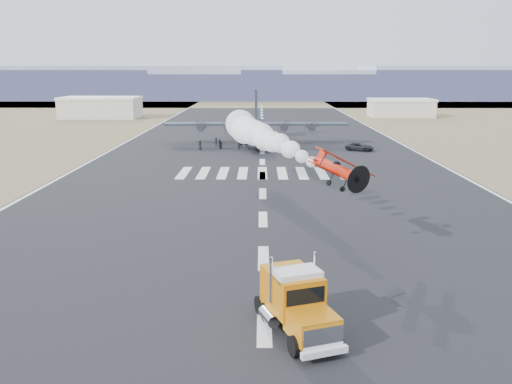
{
  "coord_description": "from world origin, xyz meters",
  "views": [
    {
      "loc": [
        -0.23,
        -30.97,
        15.45
      ],
      "look_at": [
        -0.69,
        19.34,
        4.0
      ],
      "focal_mm": 38.0,
      "sensor_mm": 36.0,
      "label": 1
    }
  ],
  "objects_px": {
    "aerobatic_biplane": "(338,169)",
    "crew_c": "(216,142)",
    "hangar_right": "(401,108)",
    "transport_aircraft": "(256,130)",
    "crew_d": "(220,144)",
    "crew_f": "(241,143)",
    "crew_a": "(249,146)",
    "crew_h": "(221,145)",
    "support_vehicle": "(360,147)",
    "hangar_left": "(101,107)",
    "semi_truck": "(296,301)",
    "crew_g": "(220,142)",
    "crew_b": "(240,145)",
    "crew_e": "(200,145)"
  },
  "relations": [
    {
      "from": "semi_truck",
      "to": "support_vehicle",
      "type": "bearing_deg",
      "value": 57.37
    },
    {
      "from": "crew_c",
      "to": "crew_h",
      "type": "xyz_separation_m",
      "value": [
        1.21,
        -3.96,
        -0.04
      ]
    },
    {
      "from": "hangar_right",
      "to": "transport_aircraft",
      "type": "bearing_deg",
      "value": -125.57
    },
    {
      "from": "support_vehicle",
      "to": "crew_g",
      "type": "height_order",
      "value": "crew_g"
    },
    {
      "from": "hangar_left",
      "to": "support_vehicle",
      "type": "height_order",
      "value": "hangar_left"
    },
    {
      "from": "crew_a",
      "to": "crew_e",
      "type": "relative_size",
      "value": 0.89
    },
    {
      "from": "semi_truck",
      "to": "crew_h",
      "type": "relative_size",
      "value": 5.15
    },
    {
      "from": "hangar_left",
      "to": "hangar_right",
      "type": "bearing_deg",
      "value": 2.92
    },
    {
      "from": "crew_b",
      "to": "crew_g",
      "type": "distance_m",
      "value": 6.07
    },
    {
      "from": "semi_truck",
      "to": "crew_d",
      "type": "bearing_deg",
      "value": 77.97
    },
    {
      "from": "semi_truck",
      "to": "crew_h",
      "type": "xyz_separation_m",
      "value": [
        -10.09,
        75.96,
        -1.06
      ]
    },
    {
      "from": "semi_truck",
      "to": "crew_f",
      "type": "height_order",
      "value": "semi_truck"
    },
    {
      "from": "transport_aircraft",
      "to": "crew_h",
      "type": "relative_size",
      "value": 22.2
    },
    {
      "from": "semi_truck",
      "to": "crew_e",
      "type": "relative_size",
      "value": 4.92
    },
    {
      "from": "hangar_right",
      "to": "crew_f",
      "type": "xyz_separation_m",
      "value": [
        -50.24,
        -72.33,
        -2.09
      ]
    },
    {
      "from": "aerobatic_biplane",
      "to": "crew_g",
      "type": "bearing_deg",
      "value": 86.54
    },
    {
      "from": "hangar_left",
      "to": "support_vehicle",
      "type": "bearing_deg",
      "value": -45.3
    },
    {
      "from": "aerobatic_biplane",
      "to": "crew_c",
      "type": "bearing_deg",
      "value": 87.17
    },
    {
      "from": "transport_aircraft",
      "to": "crew_a",
      "type": "distance_m",
      "value": 10.12
    },
    {
      "from": "support_vehicle",
      "to": "hangar_left",
      "type": "bearing_deg",
      "value": 72.27
    },
    {
      "from": "crew_c",
      "to": "crew_g",
      "type": "xyz_separation_m",
      "value": [
        0.66,
        0.44,
        -0.11
      ]
    },
    {
      "from": "hangar_right",
      "to": "transport_aircraft",
      "type": "xyz_separation_m",
      "value": [
        -47.24,
        -66.05,
        -0.17
      ]
    },
    {
      "from": "aerobatic_biplane",
      "to": "crew_c",
      "type": "relative_size",
      "value": 3.42
    },
    {
      "from": "hangar_right",
      "to": "crew_d",
      "type": "relative_size",
      "value": 11.62
    },
    {
      "from": "semi_truck",
      "to": "crew_e",
      "type": "xyz_separation_m",
      "value": [
        -14.07,
        75.12,
        -1.02
      ]
    },
    {
      "from": "aerobatic_biplane",
      "to": "transport_aircraft",
      "type": "height_order",
      "value": "transport_aircraft"
    },
    {
      "from": "crew_c",
      "to": "crew_h",
      "type": "distance_m",
      "value": 4.14
    },
    {
      "from": "crew_e",
      "to": "crew_h",
      "type": "bearing_deg",
      "value": -3.12
    },
    {
      "from": "crew_c",
      "to": "crew_e",
      "type": "xyz_separation_m",
      "value": [
        -2.77,
        -4.8,
        -0.0
      ]
    },
    {
      "from": "support_vehicle",
      "to": "crew_f",
      "type": "distance_m",
      "value": 23.56
    },
    {
      "from": "support_vehicle",
      "to": "crew_a",
      "type": "distance_m",
      "value": 21.45
    },
    {
      "from": "hangar_right",
      "to": "crew_f",
      "type": "height_order",
      "value": "hangar_right"
    },
    {
      "from": "hangar_left",
      "to": "crew_f",
      "type": "xyz_separation_m",
      "value": [
        47.76,
        -67.33,
        -2.49
      ]
    },
    {
      "from": "hangar_left",
      "to": "crew_f",
      "type": "relative_size",
      "value": 13.33
    },
    {
      "from": "crew_e",
      "to": "crew_f",
      "type": "xyz_separation_m",
      "value": [
        7.94,
        3.37,
        0.02
      ]
    },
    {
      "from": "hangar_left",
      "to": "crew_e",
      "type": "bearing_deg",
      "value": -60.61
    },
    {
      "from": "crew_d",
      "to": "crew_f",
      "type": "distance_m",
      "value": 4.61
    },
    {
      "from": "crew_b",
      "to": "crew_d",
      "type": "xyz_separation_m",
      "value": [
        -3.96,
        0.49,
        0.08
      ]
    },
    {
      "from": "transport_aircraft",
      "to": "crew_a",
      "type": "bearing_deg",
      "value": -98.24
    },
    {
      "from": "crew_d",
      "to": "crew_f",
      "type": "xyz_separation_m",
      "value": [
        4.18,
        1.94,
        0.04
      ]
    },
    {
      "from": "aerobatic_biplane",
      "to": "crew_d",
      "type": "xyz_separation_m",
      "value": [
        -14.67,
        61.74,
        -6.32
      ]
    },
    {
      "from": "semi_truck",
      "to": "crew_d",
      "type": "relative_size",
      "value": 5.01
    },
    {
      "from": "semi_truck",
      "to": "crew_f",
      "type": "xyz_separation_m",
      "value": [
        -6.13,
        78.49,
        -1.0
      ]
    },
    {
      "from": "crew_c",
      "to": "crew_g",
      "type": "distance_m",
      "value": 0.8
    },
    {
      "from": "crew_a",
      "to": "crew_d",
      "type": "xyz_separation_m",
      "value": [
        -5.9,
        1.61,
        0.08
      ]
    },
    {
      "from": "transport_aircraft",
      "to": "crew_e",
      "type": "distance_m",
      "value": 14.72
    },
    {
      "from": "crew_a",
      "to": "crew_h",
      "type": "height_order",
      "value": "crew_h"
    },
    {
      "from": "hangar_left",
      "to": "transport_aircraft",
      "type": "height_order",
      "value": "transport_aircraft"
    },
    {
      "from": "crew_b",
      "to": "crew_f",
      "type": "height_order",
      "value": "crew_f"
    },
    {
      "from": "hangar_left",
      "to": "aerobatic_biplane",
      "type": "xyz_separation_m",
      "value": [
        58.24,
        -131.01,
        3.79
      ]
    }
  ]
}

